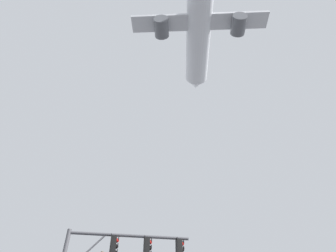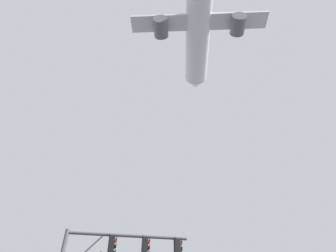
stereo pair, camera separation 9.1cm
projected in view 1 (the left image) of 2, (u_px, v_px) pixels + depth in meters
The scene contains 1 object.
airplane at pixel (198, 24), 43.22m from camera, with size 20.50×26.53×7.25m.
Camera 1 is at (-0.05, -5.08, 1.15)m, focal length 30.09 mm.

